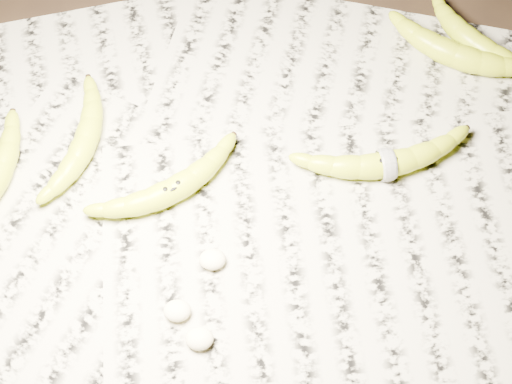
{
  "coord_description": "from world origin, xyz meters",
  "views": [
    {
      "loc": [
        -0.01,
        -0.4,
        0.8
      ],
      "look_at": [
        -0.0,
        0.0,
        0.05
      ],
      "focal_mm": 50.0,
      "sensor_mm": 36.0,
      "label": 1
    }
  ],
  "objects_px": {
    "banana_upper_a": "(456,54)",
    "banana_center": "(172,189)",
    "banana_left_b": "(85,140)",
    "banana_upper_b": "(476,42)",
    "banana_taped": "(386,163)"
  },
  "relations": [
    {
      "from": "banana_left_b",
      "to": "banana_taped",
      "type": "distance_m",
      "value": 0.39
    },
    {
      "from": "banana_left_b",
      "to": "banana_upper_a",
      "type": "xyz_separation_m",
      "value": [
        0.5,
        0.13,
        0.0
      ]
    },
    {
      "from": "banana_upper_a",
      "to": "banana_upper_b",
      "type": "relative_size",
      "value": 1.15
    },
    {
      "from": "banana_upper_a",
      "to": "banana_taped",
      "type": "bearing_deg",
      "value": -96.04
    },
    {
      "from": "banana_upper_a",
      "to": "banana_center",
      "type": "bearing_deg",
      "value": -124.35
    },
    {
      "from": "banana_taped",
      "to": "banana_upper_a",
      "type": "distance_m",
      "value": 0.21
    },
    {
      "from": "banana_taped",
      "to": "banana_upper_a",
      "type": "xyz_separation_m",
      "value": [
        0.12,
        0.17,
        0.0
      ]
    },
    {
      "from": "banana_taped",
      "to": "banana_upper_a",
      "type": "height_order",
      "value": "banana_upper_a"
    },
    {
      "from": "banana_upper_b",
      "to": "banana_taped",
      "type": "bearing_deg",
      "value": -79.75
    },
    {
      "from": "banana_center",
      "to": "banana_upper_b",
      "type": "relative_size",
      "value": 1.12
    },
    {
      "from": "banana_center",
      "to": "banana_taped",
      "type": "distance_m",
      "value": 0.27
    },
    {
      "from": "banana_left_b",
      "to": "banana_upper_b",
      "type": "height_order",
      "value": "same"
    },
    {
      "from": "banana_taped",
      "to": "banana_upper_a",
      "type": "bearing_deg",
      "value": 46.97
    },
    {
      "from": "banana_center",
      "to": "banana_taped",
      "type": "xyz_separation_m",
      "value": [
        0.27,
        0.03,
        0.0
      ]
    },
    {
      "from": "banana_center",
      "to": "banana_upper_b",
      "type": "bearing_deg",
      "value": -1.57
    }
  ]
}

